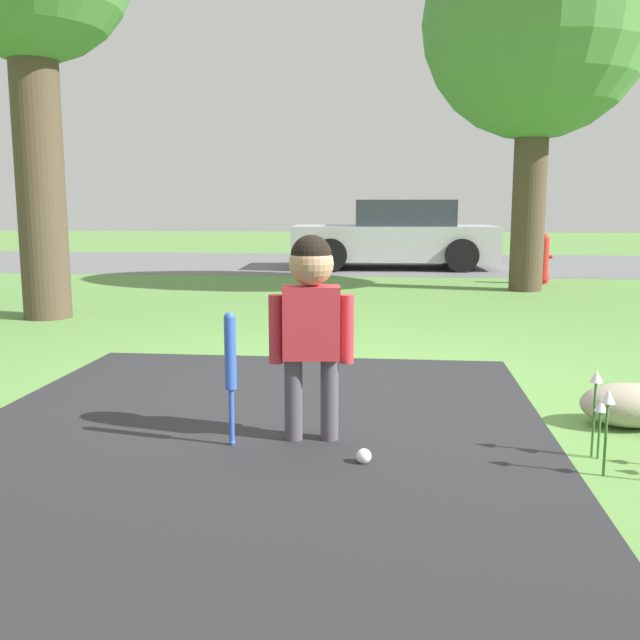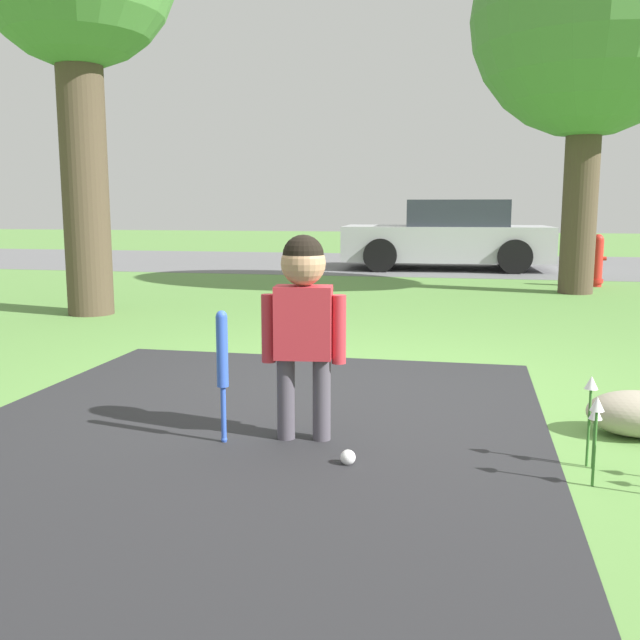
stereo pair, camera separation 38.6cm
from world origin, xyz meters
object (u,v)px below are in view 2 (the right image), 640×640
object	(u,v)px
sports_ball	(348,457)
fire_hydrant	(597,261)
parked_car	(448,237)
tree_far_lawn	(590,20)
baseball_bat	(222,358)
child	(303,309)

from	to	relation	value
sports_ball	fire_hydrant	bearing A→B (deg)	73.69
parked_car	tree_far_lawn	bearing A→B (deg)	113.69
baseball_bat	tree_far_lawn	world-z (taller)	tree_far_lawn
fire_hydrant	parked_car	size ratio (longest dim) A/B	0.20
fire_hydrant	tree_far_lawn	distance (m)	3.36
child	baseball_bat	distance (m)	0.47
baseball_bat	fire_hydrant	size ratio (longest dim) A/B	0.86
sports_ball	tree_far_lawn	world-z (taller)	tree_far_lawn
sports_ball	parked_car	world-z (taller)	parked_car
baseball_bat	sports_ball	size ratio (longest dim) A/B	9.43
parked_car	tree_far_lawn	xyz separation A→B (m)	(1.86, -3.61, 2.97)
fire_hydrant	parked_car	world-z (taller)	parked_car
parked_car	tree_far_lawn	size ratio (longest dim) A/B	0.76
sports_ball	tree_far_lawn	size ratio (longest dim) A/B	0.01
child	baseball_bat	bearing A→B (deg)	-167.94
baseball_bat	sports_ball	bearing A→B (deg)	-15.32
fire_hydrant	child	bearing A→B (deg)	-108.79
baseball_bat	tree_far_lawn	bearing A→B (deg)	69.48
child	parked_car	xyz separation A→B (m)	(0.38, 10.49, -0.06)
child	fire_hydrant	xyz separation A→B (m)	(2.66, 7.81, -0.30)
parked_car	sports_ball	bearing A→B (deg)	85.94
baseball_bat	sports_ball	distance (m)	0.80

